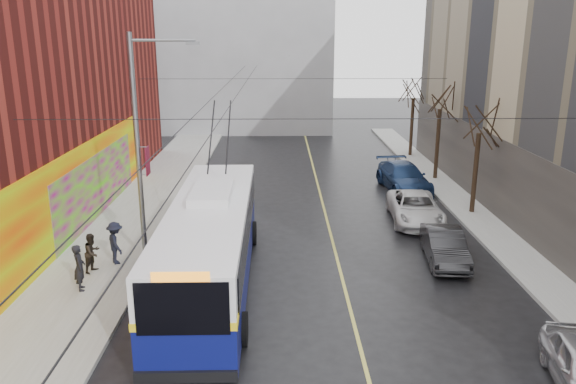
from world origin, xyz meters
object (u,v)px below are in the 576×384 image
at_px(tree_far, 414,88).
at_px(parked_car_d, 404,177).
at_px(pedestrian_c, 115,243).
at_px(trolleybus, 211,242).
at_px(parked_car_b, 445,246).
at_px(tree_mid, 441,96).
at_px(tree_near, 480,118).
at_px(following_car, 232,199).
at_px(pedestrian_b, 92,253).
at_px(pedestrian_a, 79,267).
at_px(streetlight_pole, 141,144).
at_px(parked_car_c, 415,208).

height_order(tree_far, parked_car_d, tree_far).
distance_m(tree_far, pedestrian_c, 26.49).
xyz_separation_m(trolleybus, pedestrian_c, (-3.97, 1.78, -0.68)).
bearing_deg(parked_car_b, tree_mid, 81.68).
relative_size(tree_near, following_car, 1.54).
bearing_deg(pedestrian_b, trolleybus, -81.25).
relative_size(trolleybus, pedestrian_a, 7.57).
xyz_separation_m(streetlight_pole, parked_car_b, (11.94, -0.17, -4.18)).
height_order(following_car, pedestrian_b, pedestrian_b).
bearing_deg(tree_mid, pedestrian_c, -140.53).
distance_m(parked_car_b, parked_car_d, 10.84).
distance_m(parked_car_b, following_car, 11.34).
height_order(streetlight_pole, pedestrian_a, streetlight_pole).
height_order(tree_far, following_car, tree_far).
bearing_deg(streetlight_pole, pedestrian_b, -146.41).
distance_m(pedestrian_a, pedestrian_b, 1.60).
bearing_deg(tree_mid, trolleybus, -129.07).
distance_m(tree_near, pedestrian_a, 19.50).
xyz_separation_m(parked_car_b, pedestrian_b, (-13.79, -1.06, 0.24)).
height_order(tree_mid, parked_car_d, tree_mid).
bearing_deg(trolleybus, pedestrian_a, -172.87).
xyz_separation_m(trolleybus, parked_car_d, (9.82, 12.87, -0.89)).
distance_m(parked_car_b, pedestrian_c, 13.13).
bearing_deg(tree_far, parked_car_c, -101.96).
bearing_deg(pedestrian_a, streetlight_pole, -51.74).
bearing_deg(parked_car_d, streetlight_pole, -145.81).
xyz_separation_m(tree_far, following_car, (-12.30, -13.40, -4.43)).
relative_size(parked_car_d, pedestrian_c, 3.20).
bearing_deg(pedestrian_a, parked_car_d, -66.23).
bearing_deg(pedestrian_a, tree_near, -81.82).
height_order(tree_near, tree_far, tree_far).
distance_m(tree_near, following_car, 13.03).
bearing_deg(following_car, tree_near, -0.92).
xyz_separation_m(tree_far, pedestrian_a, (-16.93, -22.83, -4.15)).
distance_m(tree_mid, trolleybus, 19.93).
bearing_deg(pedestrian_c, parked_car_d, -82.75).
bearing_deg(tree_near, pedestrian_c, -158.46).
bearing_deg(parked_car_c, streetlight_pole, -153.98).
distance_m(trolleybus, following_car, 8.88).
distance_m(parked_car_d, following_car, 10.57).
height_order(parked_car_d, pedestrian_b, pedestrian_b).
height_order(tree_near, tree_mid, tree_mid).
height_order(tree_far, pedestrian_c, tree_far).
bearing_deg(tree_near, streetlight_pole, -158.38).
distance_m(tree_far, pedestrian_b, 27.52).
height_order(tree_near, trolleybus, tree_near).
bearing_deg(tree_near, tree_mid, 90.00).
relative_size(tree_far, pedestrian_c, 3.85).
bearing_deg(tree_mid, pedestrian_a, -136.93).
bearing_deg(pedestrian_b, pedestrian_a, -157.06).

